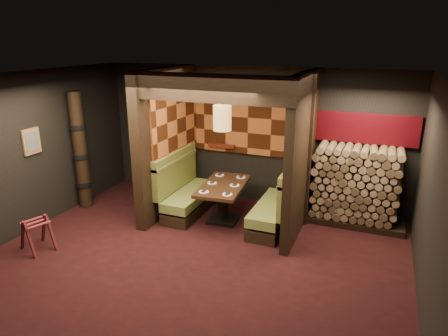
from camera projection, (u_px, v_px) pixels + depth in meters
floor at (194, 260)px, 6.37m from camera, size 6.50×5.50×0.02m
ceiling at (189, 77)px, 5.49m from camera, size 6.50×5.50×0.02m
wall_back at (250, 136)px, 8.36m from camera, size 6.50×0.02×2.85m
wall_front at (51, 270)px, 3.49m from camera, size 6.50×0.02×2.85m
wall_left at (27, 153)px, 7.09m from camera, size 0.02×5.50×2.85m
wall_right at (436, 208)px, 4.77m from camera, size 0.02×5.50×2.85m
partition_left at (167, 142)px, 7.87m from camera, size 0.20×2.20×2.85m
partition_right at (301, 155)px, 6.97m from camera, size 0.15×2.10×2.85m
header_beam at (208, 88)px, 6.18m from camera, size 2.85×0.18×0.44m
tapa_back_panel at (248, 117)px, 8.21m from camera, size 2.40×0.06×1.55m
tapa_side_panel at (176, 119)px, 7.85m from camera, size 0.04×1.85×1.45m
lacquer_shelf at (222, 146)px, 8.56m from camera, size 0.60×0.12×0.07m
booth_bench_left at (186, 193)px, 8.04m from camera, size 0.68×1.60×1.14m
booth_bench_right at (278, 207)px, 7.37m from camera, size 0.68×1.60×1.14m
dining_table at (223, 196)px, 7.60m from camera, size 0.89×1.47×0.74m
place_settings at (223, 184)px, 7.52m from camera, size 0.71×1.18×0.03m
pendant_lamp at (222, 118)px, 7.09m from camera, size 0.33×0.33×1.06m
framed_picture at (32, 141)px, 7.10m from camera, size 0.05×0.36×0.46m
luggage_rack at (37, 233)px, 6.60m from camera, size 0.66×0.56×0.61m
totem_column at (80, 152)px, 8.06m from camera, size 0.31×0.31×2.40m
firewood_stack at (359, 186)px, 7.40m from camera, size 1.73×0.70×1.50m
mosaic_header at (366, 129)px, 7.37m from camera, size 1.83×0.10×0.56m
bay_front_post at (309, 152)px, 7.16m from camera, size 0.08×0.08×2.85m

